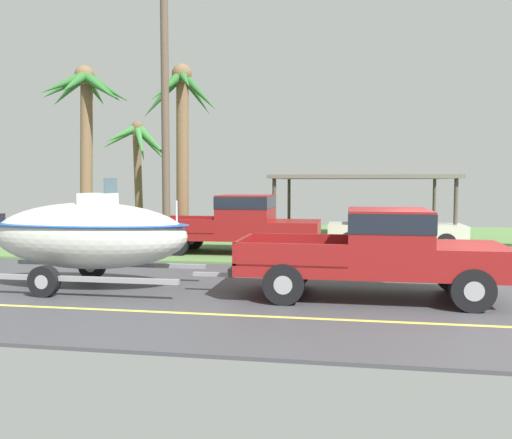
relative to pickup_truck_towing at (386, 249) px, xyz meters
The scene contains 10 objects.
ground 8.43m from the pickup_truck_towing, 81.30° to the left, with size 36.00×22.00×0.11m.
pickup_truck_towing is the anchor object (origin of this frame).
boat_on_trailer 6.44m from the pickup_truck_towing, behind, with size 5.84×2.33×2.44m.
parked_pickup_background 7.19m from the pickup_truck_towing, 124.34° to the left, with size 5.70×2.01×1.94m.
parked_sedan_near 8.38m from the pickup_truck_towing, 84.57° to the left, with size 4.64×1.84×1.38m.
carport_awning 11.03m from the pickup_truck_towing, 91.51° to the left, with size 6.85×5.38×2.62m.
palm_tree_near_left 10.52m from the pickup_truck_towing, 132.02° to the left, with size 2.88×3.24×6.48m.
palm_tree_mid 13.36m from the pickup_truck_towing, 133.55° to the left, with size 3.06×3.03×4.79m.
palm_tree_far_left 11.76m from the pickup_truck_towing, 148.18° to the left, with size 3.14×3.26×6.24m.
utility_pole 8.68m from the pickup_truck_towing, 142.85° to the left, with size 0.24×1.80×8.90m.
Camera 1 is at (-1.99, -11.02, 2.35)m, focal length 37.97 mm.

